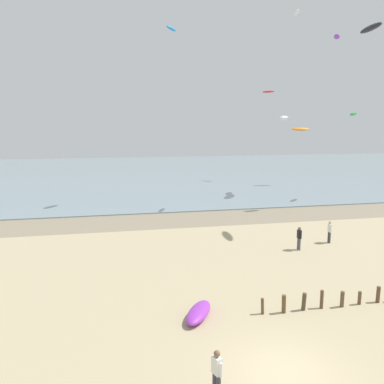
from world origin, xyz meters
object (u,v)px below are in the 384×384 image
grounded_kite (199,312)px  kite_aloft_4 (171,28)px  kite_aloft_2 (337,37)px  person_mid_beach (217,373)px  kite_aloft_3 (297,13)px  kite_aloft_6 (283,118)px  person_nearest_camera (330,231)px  kite_aloft_1 (371,28)px  person_by_waterline (299,238)px  kite_aloft_7 (301,129)px  kite_aloft_5 (268,92)px  kite_aloft_8 (353,114)px

grounded_kite → kite_aloft_4: 33.55m
kite_aloft_2 → person_mid_beach: bearing=169.9°
kite_aloft_3 → kite_aloft_6: bearing=5.9°
kite_aloft_4 → person_nearest_camera: bearing=59.7°
kite_aloft_1 → person_by_waterline: bearing=126.0°
kite_aloft_7 → person_mid_beach: bearing=64.2°
kite_aloft_3 → kite_aloft_4: size_ratio=0.89×
person_nearest_camera → kite_aloft_2: kite_aloft_2 is taller
kite_aloft_5 → kite_aloft_7: bearing=-16.6°
person_nearest_camera → kite_aloft_2: size_ratio=0.74×
kite_aloft_5 → kite_aloft_3: bearing=-55.9°
person_mid_beach → kite_aloft_5: (21.62, 48.69, 13.21)m
kite_aloft_3 → kite_aloft_5: 21.49m
kite_aloft_1 → kite_aloft_7: bearing=-9.6°
kite_aloft_1 → kite_aloft_4: bearing=49.8°
kite_aloft_5 → kite_aloft_6: (-3.57, -13.75, -4.35)m
kite_aloft_5 → kite_aloft_6: bearing=-55.4°
grounded_kite → kite_aloft_3: (15.64, 23.34, 20.19)m
person_nearest_camera → grounded_kite: size_ratio=0.68×
person_by_waterline → kite_aloft_3: (6.27, 14.90, 19.52)m
person_by_waterline → kite_aloft_1: 18.14m
kite_aloft_6 → kite_aloft_8: bearing=-88.0°
kite_aloft_2 → kite_aloft_6: (-7.95, -2.14, -10.41)m
kite_aloft_6 → kite_aloft_7: (6.32, 7.65, -1.43)m
kite_aloft_5 → kite_aloft_7: size_ratio=0.77×
kite_aloft_4 → kite_aloft_5: 24.34m
person_by_waterline → kite_aloft_8: 24.63m
grounded_kite → kite_aloft_1: kite_aloft_1 is taller
kite_aloft_2 → kite_aloft_8: 11.69m
grounded_kite → kite_aloft_7: kite_aloft_7 is taller
kite_aloft_2 → kite_aloft_4: (-22.26, -4.08, -0.95)m
kite_aloft_5 → person_nearest_camera: bearing=-55.1°
person_mid_beach → kite_aloft_4: (3.74, 32.99, 18.33)m
person_nearest_camera → kite_aloft_4: kite_aloft_4 is taller
kite_aloft_3 → kite_aloft_4: (-12.53, 4.14, -1.20)m
person_nearest_camera → kite_aloft_7: 30.65m
person_mid_beach → grounded_kite: 5.59m
kite_aloft_5 → kite_aloft_6: size_ratio=0.59×
kite_aloft_3 → kite_aloft_7: 20.01m
kite_aloft_5 → kite_aloft_7: (2.75, -6.10, -5.78)m
person_by_waterline → kite_aloft_2: size_ratio=0.74×
person_by_waterline → kite_aloft_1: kite_aloft_1 is taller
person_nearest_camera → kite_aloft_6: (4.95, 19.86, 8.86)m
kite_aloft_2 → kite_aloft_6: bearing=130.0°
person_nearest_camera → kite_aloft_7: size_ratio=0.63×
person_by_waterline → grounded_kite: size_ratio=0.68×
kite_aloft_3 → person_by_waterline: bearing=179.3°
person_by_waterline → kite_aloft_2: kite_aloft_2 is taller
person_mid_beach → kite_aloft_6: bearing=62.7°
kite_aloft_2 → grounded_kite: bearing=166.2°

